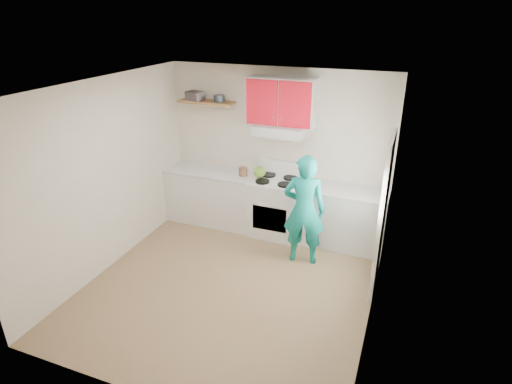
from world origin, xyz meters
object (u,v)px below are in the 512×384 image
at_px(person, 304,210).
at_px(crock, 243,172).
at_px(tin, 219,98).
at_px(stove, 276,207).
at_px(kettle, 260,172).

bearing_deg(person, crock, -37.21).
height_order(tin, crock, tin).
bearing_deg(person, stove, -54.66).
relative_size(stove, tin, 5.45).
relative_size(kettle, person, 0.13).
bearing_deg(tin, person, -26.57).
bearing_deg(kettle, person, -59.33).
bearing_deg(tin, kettle, -10.90).
xyz_separation_m(stove, kettle, (-0.30, 0.05, 0.55)).
bearing_deg(stove, kettle, 170.43).
bearing_deg(kettle, crock, 168.00).
bearing_deg(stove, person, -45.76).
bearing_deg(crock, kettle, 10.63).
height_order(tin, person, tin).
relative_size(stove, person, 0.57).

